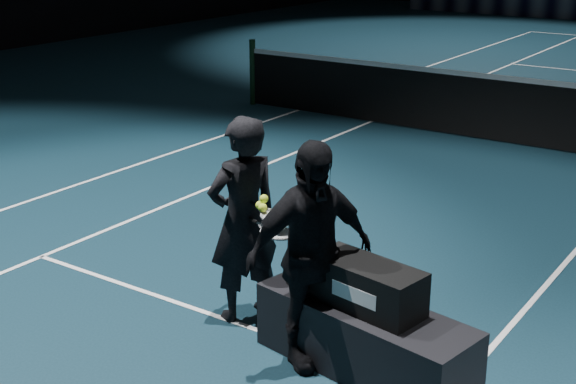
% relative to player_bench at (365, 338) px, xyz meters
% --- Properties ---
extents(net_post_left, '(0.10, 0.10, 1.10)m').
position_rel_player_bench_xyz_m(net_post_left, '(-5.76, 6.42, 0.31)').
color(net_post_left, black).
rests_on(net_post_left, floor).
extents(player_bench, '(1.68, 0.81, 0.48)m').
position_rel_player_bench_xyz_m(player_bench, '(0.00, 0.00, 0.00)').
color(player_bench, black).
rests_on(player_bench, floor).
extents(racket_bag, '(0.85, 0.48, 0.32)m').
position_rel_player_bench_xyz_m(racket_bag, '(0.00, 0.00, 0.40)').
color(racket_bag, black).
rests_on(racket_bag, player_bench).
extents(bag_signature, '(0.37, 0.07, 0.11)m').
position_rel_player_bench_xyz_m(bag_signature, '(0.00, -0.18, 0.40)').
color(bag_signature, white).
rests_on(bag_signature, racket_bag).
extents(player_a, '(0.59, 0.70, 1.64)m').
position_rel_player_bench_xyz_m(player_a, '(-1.18, 0.17, 0.58)').
color(player_a, black).
rests_on(player_a, floor).
extents(player_b, '(0.81, 1.03, 1.64)m').
position_rel_player_bench_xyz_m(player_b, '(-0.38, -0.12, 0.58)').
color(player_b, black).
rests_on(player_b, floor).
extents(racket_lower, '(0.71, 0.44, 0.03)m').
position_rel_player_bench_xyz_m(racket_lower, '(-0.76, 0.01, 0.61)').
color(racket_lower, black).
rests_on(racket_lower, player_a).
extents(racket_upper, '(0.71, 0.40, 0.10)m').
position_rel_player_bench_xyz_m(racket_upper, '(-0.79, 0.07, 0.71)').
color(racket_upper, black).
rests_on(racket_upper, player_b).
extents(tennis_balls, '(0.12, 0.10, 0.12)m').
position_rel_player_bench_xyz_m(tennis_balls, '(-0.94, 0.09, 0.78)').
color(tennis_balls, yellow).
rests_on(tennis_balls, racket_upper).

